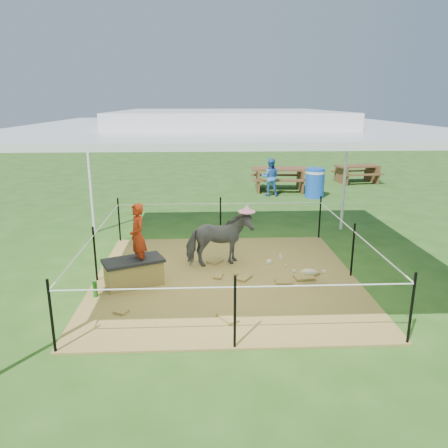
{
  "coord_description": "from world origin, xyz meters",
  "views": [
    {
      "loc": [
        -0.37,
        -7.17,
        3.05
      ],
      "look_at": [
        0.0,
        0.6,
        0.85
      ],
      "focal_mm": 35.0,
      "sensor_mm": 36.0,
      "label": 1
    }
  ],
  "objects_px": {
    "pony": "(219,240)",
    "picnic_table_near": "(279,179)",
    "green_bottle": "(95,289)",
    "foal": "(309,271)",
    "straw_bale": "(134,273)",
    "trash_barrel": "(315,183)",
    "distant_person": "(270,177)",
    "woman": "(137,230)",
    "picnic_table_far": "(357,174)"
  },
  "relations": [
    {
      "from": "green_bottle",
      "to": "foal",
      "type": "xyz_separation_m",
      "value": [
        3.53,
        0.36,
        0.11
      ]
    },
    {
      "from": "straw_bale",
      "to": "pony",
      "type": "relative_size",
      "value": 0.76
    },
    {
      "from": "straw_bale",
      "to": "green_bottle",
      "type": "xyz_separation_m",
      "value": [
        -0.55,
        -0.45,
        -0.08
      ]
    },
    {
      "from": "picnic_table_far",
      "to": "pony",
      "type": "bearing_deg",
      "value": -130.63
    },
    {
      "from": "pony",
      "to": "picnic_table_near",
      "type": "distance_m",
      "value": 7.65
    },
    {
      "from": "woman",
      "to": "distant_person",
      "type": "height_order",
      "value": "woman"
    },
    {
      "from": "picnic_table_near",
      "to": "foal",
      "type": "bearing_deg",
      "value": -92.35
    },
    {
      "from": "woman",
      "to": "straw_bale",
      "type": "bearing_deg",
      "value": -113.88
    },
    {
      "from": "distant_person",
      "to": "picnic_table_near",
      "type": "bearing_deg",
      "value": -109.54
    },
    {
      "from": "woman",
      "to": "trash_barrel",
      "type": "relative_size",
      "value": 1.16
    },
    {
      "from": "picnic_table_near",
      "to": "picnic_table_far",
      "type": "height_order",
      "value": "picnic_table_near"
    },
    {
      "from": "straw_bale",
      "to": "green_bottle",
      "type": "distance_m",
      "value": 0.71
    },
    {
      "from": "picnic_table_far",
      "to": "green_bottle",
      "type": "bearing_deg",
      "value": -135.18
    },
    {
      "from": "foal",
      "to": "trash_barrel",
      "type": "relative_size",
      "value": 0.88
    },
    {
      "from": "green_bottle",
      "to": "trash_barrel",
      "type": "relative_size",
      "value": 0.27
    },
    {
      "from": "foal",
      "to": "picnic_table_near",
      "type": "xyz_separation_m",
      "value": [
        0.87,
        8.21,
        0.14
      ]
    },
    {
      "from": "picnic_table_near",
      "to": "distant_person",
      "type": "height_order",
      "value": "distant_person"
    },
    {
      "from": "straw_bale",
      "to": "foal",
      "type": "height_order",
      "value": "foal"
    },
    {
      "from": "picnic_table_near",
      "to": "trash_barrel",
      "type": "bearing_deg",
      "value": -47.12
    },
    {
      "from": "picnic_table_near",
      "to": "pony",
      "type": "bearing_deg",
      "value": -104.35
    },
    {
      "from": "woman",
      "to": "green_bottle",
      "type": "xyz_separation_m",
      "value": [
        -0.65,
        -0.45,
        -0.83
      ]
    },
    {
      "from": "trash_barrel",
      "to": "distant_person",
      "type": "relative_size",
      "value": 0.77
    },
    {
      "from": "trash_barrel",
      "to": "picnic_table_near",
      "type": "distance_m",
      "value": 1.54
    },
    {
      "from": "straw_bale",
      "to": "pony",
      "type": "distance_m",
      "value": 1.73
    },
    {
      "from": "pony",
      "to": "foal",
      "type": "bearing_deg",
      "value": -136.46
    },
    {
      "from": "foal",
      "to": "green_bottle",
      "type": "bearing_deg",
      "value": -166.7
    },
    {
      "from": "green_bottle",
      "to": "trash_barrel",
      "type": "bearing_deg",
      "value": 53.95
    },
    {
      "from": "green_bottle",
      "to": "picnic_table_far",
      "type": "height_order",
      "value": "picnic_table_far"
    },
    {
      "from": "trash_barrel",
      "to": "distant_person",
      "type": "xyz_separation_m",
      "value": [
        -1.41,
        0.33,
        0.14
      ]
    },
    {
      "from": "green_bottle",
      "to": "distant_person",
      "type": "bearing_deg",
      "value": 62.84
    },
    {
      "from": "green_bottle",
      "to": "foal",
      "type": "relative_size",
      "value": 0.3
    },
    {
      "from": "pony",
      "to": "distant_person",
      "type": "height_order",
      "value": "distant_person"
    },
    {
      "from": "foal",
      "to": "picnic_table_near",
      "type": "relative_size",
      "value": 0.44
    },
    {
      "from": "picnic_table_near",
      "to": "woman",
      "type": "bearing_deg",
      "value": -111.08
    },
    {
      "from": "woman",
      "to": "pony",
      "type": "relative_size",
      "value": 0.91
    },
    {
      "from": "straw_bale",
      "to": "green_bottle",
      "type": "relative_size",
      "value": 3.6
    },
    {
      "from": "picnic_table_far",
      "to": "distant_person",
      "type": "xyz_separation_m",
      "value": [
        -3.69,
        -2.2,
        0.28
      ]
    },
    {
      "from": "straw_bale",
      "to": "woman",
      "type": "distance_m",
      "value": 0.76
    },
    {
      "from": "picnic_table_far",
      "to": "trash_barrel",
      "type": "bearing_deg",
      "value": -139.45
    },
    {
      "from": "trash_barrel",
      "to": "distant_person",
      "type": "distance_m",
      "value": 1.46
    },
    {
      "from": "green_bottle",
      "to": "foal",
      "type": "distance_m",
      "value": 3.55
    },
    {
      "from": "trash_barrel",
      "to": "foal",
      "type": "bearing_deg",
      "value": -104.71
    },
    {
      "from": "straw_bale",
      "to": "distant_person",
      "type": "height_order",
      "value": "distant_person"
    },
    {
      "from": "pony",
      "to": "trash_barrel",
      "type": "bearing_deg",
      "value": -43.36
    },
    {
      "from": "foal",
      "to": "trash_barrel",
      "type": "height_order",
      "value": "trash_barrel"
    },
    {
      "from": "distant_person",
      "to": "pony",
      "type": "bearing_deg",
      "value": 81.14
    },
    {
      "from": "green_bottle",
      "to": "pony",
      "type": "height_order",
      "value": "pony"
    },
    {
      "from": "pony",
      "to": "trash_barrel",
      "type": "xyz_separation_m",
      "value": [
        3.34,
        6.08,
        -0.07
      ]
    },
    {
      "from": "pony",
      "to": "foal",
      "type": "relative_size",
      "value": 1.45
    },
    {
      "from": "woman",
      "to": "pony",
      "type": "distance_m",
      "value": 1.68
    }
  ]
}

